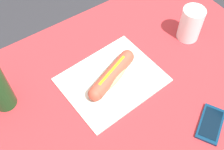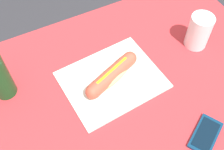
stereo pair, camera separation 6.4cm
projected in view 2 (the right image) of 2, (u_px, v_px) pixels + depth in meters
name	position (u px, v px, depth m)	size (l,w,h in m)	color
dining_table	(129.00, 111.00, 1.03)	(1.05, 0.77, 0.77)	brown
paper_wrapper	(112.00, 80.00, 0.91)	(0.31, 0.25, 0.01)	silver
hot_dog	(112.00, 75.00, 0.89)	(0.21, 0.11, 0.05)	#E5BC75
cell_phone	(206.00, 135.00, 0.80)	(0.14, 0.11, 0.01)	#0A2D4C
drinking_cup	(199.00, 31.00, 0.95)	(0.08, 0.08, 0.12)	white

